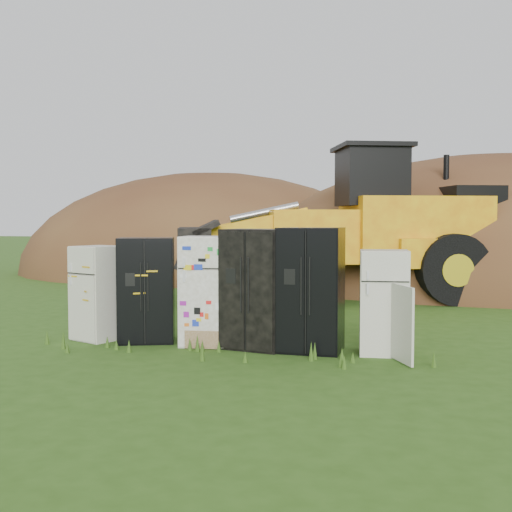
{
  "coord_description": "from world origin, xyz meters",
  "views": [
    {
      "loc": [
        3.02,
        -10.01,
        2.08
      ],
      "look_at": [
        -0.17,
        2.0,
        1.38
      ],
      "focal_mm": 45.0,
      "sensor_mm": 36.0,
      "label": 1
    }
  ],
  "objects_px": {
    "fridge_open_door": "(384,302)",
    "fridge_leftmost": "(98,293)",
    "fridge_black_side": "(146,290)",
    "fridge_dark_mid": "(257,289)",
    "fridge_black_right": "(311,290)",
    "wheel_loader": "(333,223)",
    "fridge_sticker": "(207,291)"
  },
  "relations": [
    {
      "from": "fridge_dark_mid",
      "to": "wheel_loader",
      "type": "distance_m",
      "value": 6.66
    },
    {
      "from": "fridge_leftmost",
      "to": "fridge_black_right",
      "type": "height_order",
      "value": "fridge_black_right"
    },
    {
      "from": "fridge_leftmost",
      "to": "fridge_open_door",
      "type": "height_order",
      "value": "fridge_leftmost"
    },
    {
      "from": "fridge_black_side",
      "to": "fridge_open_door",
      "type": "distance_m",
      "value": 3.98
    },
    {
      "from": "fridge_dark_mid",
      "to": "wheel_loader",
      "type": "height_order",
      "value": "wheel_loader"
    },
    {
      "from": "fridge_sticker",
      "to": "fridge_open_door",
      "type": "bearing_deg",
      "value": -7.02
    },
    {
      "from": "fridge_black_side",
      "to": "fridge_dark_mid",
      "type": "height_order",
      "value": "fridge_dark_mid"
    },
    {
      "from": "fridge_leftmost",
      "to": "wheel_loader",
      "type": "xyz_separation_m",
      "value": [
        3.15,
        6.58,
        1.19
      ]
    },
    {
      "from": "fridge_black_side",
      "to": "fridge_open_door",
      "type": "xyz_separation_m",
      "value": [
        3.98,
        0.01,
        -0.08
      ]
    },
    {
      "from": "fridge_open_door",
      "to": "wheel_loader",
      "type": "bearing_deg",
      "value": 98.28
    },
    {
      "from": "wheel_loader",
      "to": "fridge_leftmost",
      "type": "bearing_deg",
      "value": -136.06
    },
    {
      "from": "fridge_sticker",
      "to": "fridge_leftmost",
      "type": "bearing_deg",
      "value": 174.22
    },
    {
      "from": "fridge_black_side",
      "to": "wheel_loader",
      "type": "height_order",
      "value": "wheel_loader"
    },
    {
      "from": "fridge_leftmost",
      "to": "fridge_open_door",
      "type": "bearing_deg",
      "value": 22.37
    },
    {
      "from": "fridge_sticker",
      "to": "wheel_loader",
      "type": "xyz_separation_m",
      "value": [
        1.17,
        6.53,
        1.1
      ]
    },
    {
      "from": "fridge_leftmost",
      "to": "fridge_sticker",
      "type": "distance_m",
      "value": 1.98
    },
    {
      "from": "fridge_black_right",
      "to": "fridge_open_door",
      "type": "xyz_separation_m",
      "value": [
        1.13,
        0.07,
        -0.17
      ]
    },
    {
      "from": "fridge_black_right",
      "to": "wheel_loader",
      "type": "distance_m",
      "value": 6.7
    },
    {
      "from": "fridge_open_door",
      "to": "wheel_loader",
      "type": "height_order",
      "value": "wheel_loader"
    },
    {
      "from": "fridge_open_door",
      "to": "fridge_leftmost",
      "type": "bearing_deg",
      "value": 174.14
    },
    {
      "from": "fridge_leftmost",
      "to": "fridge_dark_mid",
      "type": "xyz_separation_m",
      "value": [
        2.84,
        0.01,
        0.15
      ]
    },
    {
      "from": "fridge_black_side",
      "to": "fridge_open_door",
      "type": "height_order",
      "value": "fridge_black_side"
    },
    {
      "from": "fridge_leftmost",
      "to": "fridge_black_side",
      "type": "xyz_separation_m",
      "value": [
        0.89,
        0.04,
        0.07
      ]
    },
    {
      "from": "fridge_sticker",
      "to": "wheel_loader",
      "type": "distance_m",
      "value": 6.73
    },
    {
      "from": "fridge_dark_mid",
      "to": "fridge_open_door",
      "type": "xyz_separation_m",
      "value": [
        2.03,
        0.04,
        -0.16
      ]
    },
    {
      "from": "fridge_sticker",
      "to": "fridge_dark_mid",
      "type": "relative_size",
      "value": 0.94
    },
    {
      "from": "fridge_open_door",
      "to": "fridge_dark_mid",
      "type": "bearing_deg",
      "value": 174.63
    },
    {
      "from": "fridge_leftmost",
      "to": "wheel_loader",
      "type": "distance_m",
      "value": 7.39
    },
    {
      "from": "fridge_dark_mid",
      "to": "wheel_loader",
      "type": "xyz_separation_m",
      "value": [
        0.31,
        6.57,
        1.04
      ]
    },
    {
      "from": "fridge_black_side",
      "to": "fridge_dark_mid",
      "type": "xyz_separation_m",
      "value": [
        1.95,
        -0.03,
        0.08
      ]
    },
    {
      "from": "fridge_leftmost",
      "to": "fridge_open_door",
      "type": "xyz_separation_m",
      "value": [
        4.87,
        0.05,
        -0.01
      ]
    },
    {
      "from": "fridge_dark_mid",
      "to": "fridge_open_door",
      "type": "bearing_deg",
      "value": 11.69
    }
  ]
}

